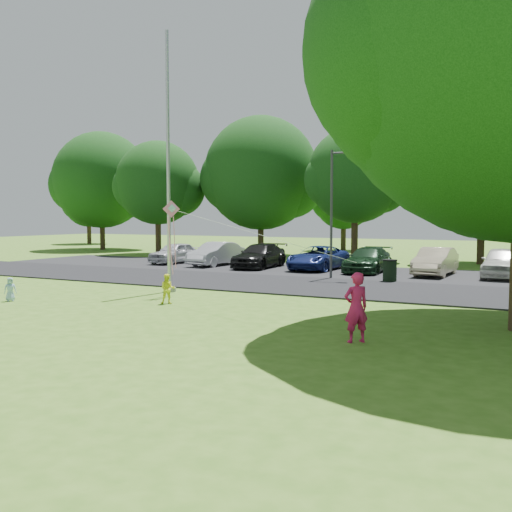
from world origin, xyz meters
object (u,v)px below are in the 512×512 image
at_px(woman, 356,307).
at_px(child_blue, 10,289).
at_px(flagpole, 168,185).
at_px(trash_can, 390,271).
at_px(kite, 175,221).
at_px(street_lamp, 337,202).
at_px(child_yellow, 168,289).

xyz_separation_m(woman, child_blue, (-12.64, 0.84, -0.41)).
distance_m(flagpole, child_blue, 6.85).
distance_m(trash_can, kite, 10.28).
bearing_deg(street_lamp, child_yellow, -112.67).
height_order(street_lamp, trash_can, street_lamp).
bearing_deg(child_yellow, kite, 81.70).
height_order(flagpole, child_yellow, flagpole).
distance_m(flagpole, trash_can, 10.50).
distance_m(trash_can, woman, 12.61).
relative_size(child_yellow, child_blue, 1.22).
xyz_separation_m(child_yellow, kite, (-0.67, 1.42, 2.26)).
bearing_deg(trash_can, street_lamp, 176.85).
relative_size(trash_can, kite, 0.12).
distance_m(woman, child_blue, 12.68).
bearing_deg(trash_can, flagpole, -134.68).
bearing_deg(child_yellow, trash_can, 28.06).
distance_m(street_lamp, kite, 8.97).
distance_m(flagpole, street_lamp, 8.39).
relative_size(flagpole, woman, 6.05).
bearing_deg(woman, flagpole, -73.75).
distance_m(flagpole, kite, 2.13).
distance_m(trash_can, child_blue, 15.55).
xyz_separation_m(flagpole, child_blue, (-3.47, -4.56, -3.75)).
relative_size(flagpole, child_blue, 12.07).
bearing_deg(street_lamp, trash_can, -10.90).
bearing_deg(woman, street_lamp, -112.27).
xyz_separation_m(street_lamp, child_yellow, (-2.59, -9.72, -3.11)).
bearing_deg(street_lamp, flagpole, -129.17).
relative_size(trash_can, woman, 0.62).
xyz_separation_m(woman, kite, (-8.07, 4.24, 1.94)).
xyz_separation_m(trash_can, child_blue, (-10.39, -11.57, -0.10)).
relative_size(child_yellow, kite, 0.12).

